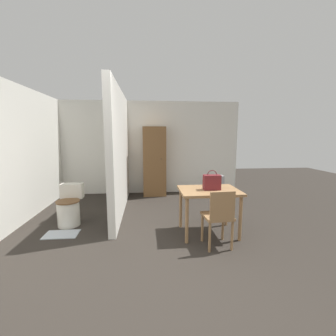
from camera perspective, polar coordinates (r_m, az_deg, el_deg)
ground_plane at (r=2.75m, az=-7.09°, el=-27.34°), size 16.00×16.00×0.00m
wall_back at (r=6.23m, az=-6.38°, el=5.12°), size 5.30×0.12×2.50m
wall_left at (r=4.80m, az=-34.16°, el=2.73°), size 0.12×4.93×2.50m
partition_wall at (r=4.80m, az=-12.09°, el=4.00°), size 0.12×2.82×2.50m
dining_table at (r=3.69m, az=10.36°, el=-6.84°), size 0.94×0.71×0.74m
wooden_chair at (r=3.31m, az=12.78°, el=-11.73°), size 0.41×0.41×0.86m
toilet at (r=4.46m, az=-23.75°, el=-9.21°), size 0.40×0.55×0.71m
handbag at (r=3.64m, az=11.08°, el=-3.52°), size 0.27×0.14×0.32m
wooden_cabinet at (r=5.96m, az=-3.48°, el=1.69°), size 0.60×0.49×1.81m
bath_mat at (r=4.17m, az=-25.43°, el=-14.97°), size 0.53×0.33×0.01m
space_heater at (r=6.07m, az=12.62°, el=-4.45°), size 0.25×0.22×0.55m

